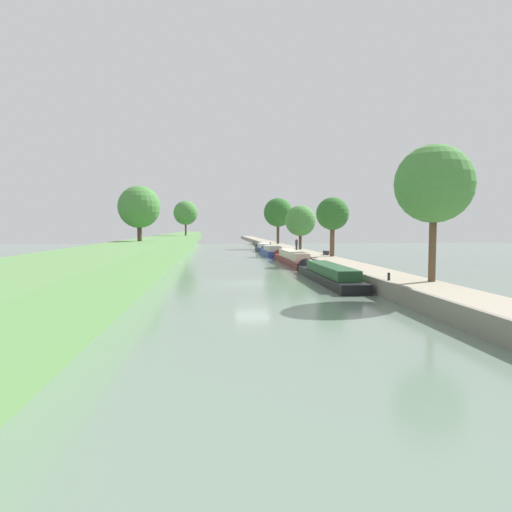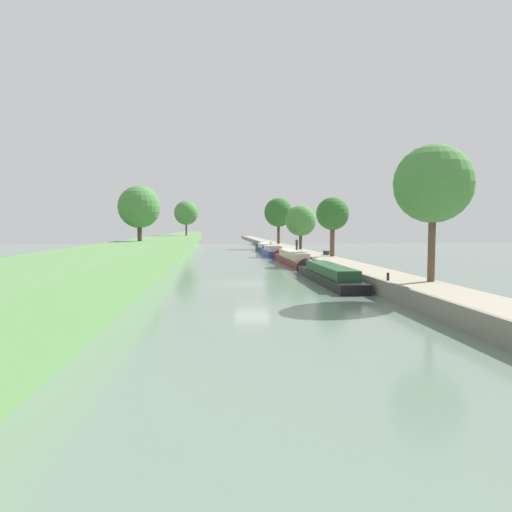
% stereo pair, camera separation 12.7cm
% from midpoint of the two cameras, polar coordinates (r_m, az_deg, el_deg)
% --- Properties ---
extents(ground_plane, '(160.00, 160.00, 0.00)m').
position_cam_midpoint_polar(ground_plane, '(33.50, -0.40, -3.37)').
color(ground_plane, slate).
extents(left_grassy_bank, '(6.62, 260.00, 2.51)m').
position_cam_midpoint_polar(left_grassy_bank, '(34.14, -18.20, -1.31)').
color(left_grassy_bank, '#5B894C').
rests_on(left_grassy_bank, ground_plane).
extents(right_towpath, '(3.13, 260.00, 0.94)m').
position_cam_midpoint_polar(right_towpath, '(35.26, 13.89, -2.36)').
color(right_towpath, '#9E937F').
rests_on(right_towpath, ground_plane).
extents(stone_quay, '(0.25, 260.00, 0.99)m').
position_cam_midpoint_polar(stone_quay, '(34.74, 11.25, -2.37)').
color(stone_quay, gray).
rests_on(stone_quay, ground_plane).
extents(narrowboat_black, '(1.91, 14.79, 1.92)m').
position_cam_midpoint_polar(narrowboat_black, '(34.92, 8.77, -2.23)').
color(narrowboat_black, black).
rests_on(narrowboat_black, ground_plane).
extents(narrowboat_maroon, '(1.81, 17.01, 2.01)m').
position_cam_midpoint_polar(narrowboat_maroon, '(51.36, 4.47, -0.26)').
color(narrowboat_maroon, maroon).
rests_on(narrowboat_maroon, ground_plane).
extents(narrowboat_blue, '(2.13, 10.90, 2.08)m').
position_cam_midpoint_polar(narrowboat_blue, '(65.75, 1.97, 0.57)').
color(narrowboat_blue, '#283D93').
rests_on(narrowboat_blue, ground_plane).
extents(narrowboat_navy, '(1.89, 11.65, 1.98)m').
position_cam_midpoint_polar(narrowboat_navy, '(77.40, 1.01, 1.01)').
color(narrowboat_navy, '#141E42').
rests_on(narrowboat_navy, ground_plane).
extents(tree_rightbank_near, '(4.46, 4.46, 7.83)m').
position_cam_midpoint_polar(tree_rightbank_near, '(28.28, 21.30, 8.31)').
color(tree_rightbank_near, brown).
rests_on(tree_rightbank_near, right_towpath).
extents(tree_rightbank_midnear, '(3.51, 3.51, 6.32)m').
position_cam_midpoint_polar(tree_rightbank_midnear, '(49.77, 9.58, 5.15)').
color(tree_rightbank_midnear, brown).
rests_on(tree_rightbank_midnear, right_towpath).
extents(tree_rightbank_midfar, '(4.34, 4.34, 6.21)m').
position_cam_midpoint_polar(tree_rightbank_midfar, '(65.15, 5.63, 4.38)').
color(tree_rightbank_midfar, '#4C3828').
rests_on(tree_rightbank_midfar, right_towpath).
extents(tree_rightbank_far, '(5.45, 5.45, 8.64)m').
position_cam_midpoint_polar(tree_rightbank_far, '(87.06, 2.87, 5.42)').
color(tree_rightbank_far, '#4C3828').
rests_on(tree_rightbank_far, right_towpath).
extents(tree_leftbank_downstream, '(4.69, 4.69, 6.15)m').
position_cam_midpoint_polar(tree_leftbank_downstream, '(52.80, -14.25, 5.92)').
color(tree_leftbank_downstream, '#4C3828').
rests_on(tree_leftbank_downstream, left_grassy_bank).
extents(tree_leftbank_upstream, '(4.47, 4.47, 6.45)m').
position_cam_midpoint_polar(tree_leftbank_upstream, '(86.28, -8.65, 5.33)').
color(tree_leftbank_upstream, '#4C3828').
rests_on(tree_leftbank_upstream, left_grassy_bank).
extents(person_walking, '(0.34, 0.34, 1.66)m').
position_cam_midpoint_polar(person_walking, '(60.29, 5.15, 1.45)').
color(person_walking, '#282D42').
rests_on(person_walking, right_towpath).
extents(mooring_bollard_near, '(0.16, 0.16, 0.45)m').
position_cam_midpoint_polar(mooring_bollard_near, '(28.09, 16.22, -2.47)').
color(mooring_bollard_near, black).
rests_on(mooring_bollard_near, right_towpath).
extents(mooring_bollard_far, '(0.16, 0.16, 0.45)m').
position_cam_midpoint_polar(mooring_bollard_far, '(83.14, 1.90, 1.61)').
color(mooring_bollard_far, black).
rests_on(mooring_bollard_far, right_towpath).
extents(park_bench, '(0.44, 1.50, 0.47)m').
position_cam_midpoint_polar(park_bench, '(52.25, 8.80, 0.52)').
color(park_bench, '#333338').
rests_on(park_bench, right_towpath).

